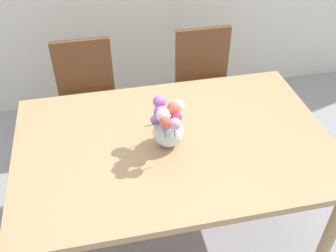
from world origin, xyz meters
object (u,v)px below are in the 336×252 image
at_px(flower_vase, 168,125).
at_px(chair_right, 205,80).
at_px(dining_table, 174,151).
at_px(chair_left, 87,94).

bearing_deg(flower_vase, chair_right, 61.96).
bearing_deg(flower_vase, dining_table, 31.45).
height_order(dining_table, chair_right, chair_right).
height_order(chair_right, flower_vase, flower_vase).
bearing_deg(dining_table, chair_right, 63.35).
height_order(dining_table, chair_left, chair_left).
bearing_deg(dining_table, flower_vase, -148.55).
relative_size(chair_left, chair_right, 1.00).
bearing_deg(chair_right, dining_table, 63.35).
distance_m(dining_table, flower_vase, 0.22).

